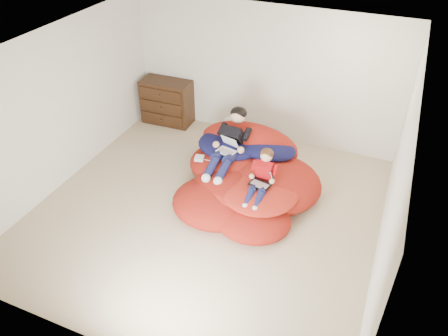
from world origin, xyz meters
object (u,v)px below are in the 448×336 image
older_boy (230,140)px  beanbag_pile (246,177)px  dresser (167,102)px  laptop_white (228,147)px  laptop_black (262,179)px  younger_boy (262,175)px

older_boy → beanbag_pile: bearing=-35.9°
beanbag_pile → older_boy: 0.65m
dresser → laptop_white: (1.88, -1.35, 0.19)m
beanbag_pile → laptop_white: (-0.38, 0.16, 0.39)m
beanbag_pile → laptop_white: laptop_white is taller
older_boy → laptop_black: (0.75, -0.61, -0.15)m
beanbag_pile → laptop_black: 0.58m
laptop_black → younger_boy: bearing=90.0°
dresser → laptop_white: bearing=-35.8°
dresser → beanbag_pile: (2.26, -1.51, -0.20)m
beanbag_pile → laptop_black: (0.37, -0.33, 0.30)m
dresser → older_boy: older_boy is taller
laptop_white → laptop_black: bearing=-33.3°
older_boy → dresser: bearing=146.6°
younger_boy → dresser: bearing=145.0°
older_boy → younger_boy: size_ratio=1.56×
older_boy → younger_boy: older_boy is taller
dresser → laptop_black: (2.63, -1.85, 0.10)m
dresser → older_boy: (1.88, -1.24, 0.26)m
dresser → younger_boy: 3.21m
beanbag_pile → laptop_white: 0.57m
dresser → older_boy: bearing=-33.4°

